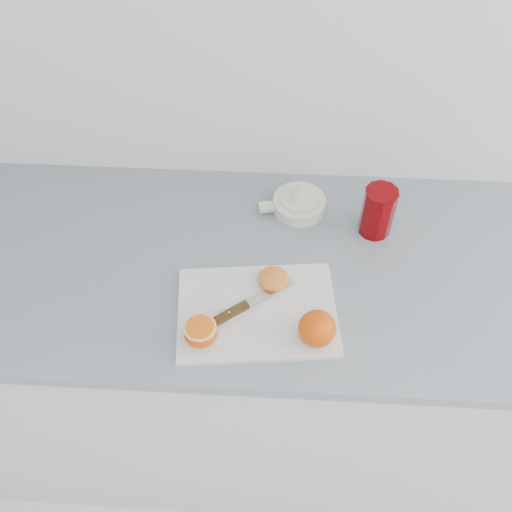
% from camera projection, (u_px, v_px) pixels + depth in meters
% --- Properties ---
extents(counter, '(2.29, 0.64, 0.89)m').
position_uv_depth(counter, '(313.00, 362.00, 1.63)').
color(counter, silver).
rests_on(counter, ground).
extents(cutting_board, '(0.36, 0.27, 0.01)m').
position_uv_depth(cutting_board, '(257.00, 312.00, 1.20)').
color(cutting_board, silver).
rests_on(cutting_board, counter).
extents(whole_orange, '(0.08, 0.08, 0.08)m').
position_uv_depth(whole_orange, '(317.00, 329.00, 1.12)').
color(whole_orange, '#D8420E').
rests_on(whole_orange, cutting_board).
extents(half_orange, '(0.07, 0.07, 0.04)m').
position_uv_depth(half_orange, '(201.00, 332.00, 1.14)').
color(half_orange, '#D8420E').
rests_on(half_orange, cutting_board).
extents(squeezed_shell, '(0.07, 0.07, 0.03)m').
position_uv_depth(squeezed_shell, '(273.00, 279.00, 1.23)').
color(squeezed_shell, orange).
rests_on(squeezed_shell, cutting_board).
extents(paring_knife, '(0.17, 0.14, 0.01)m').
position_uv_depth(paring_knife, '(237.00, 310.00, 1.19)').
color(paring_knife, '#482D14').
rests_on(paring_knife, cutting_board).
extents(citrus_juicer, '(0.16, 0.13, 0.09)m').
position_uv_depth(citrus_juicer, '(299.00, 202.00, 1.39)').
color(citrus_juicer, white).
rests_on(citrus_juicer, counter).
extents(red_tumbler, '(0.08, 0.08, 0.13)m').
position_uv_depth(red_tumbler, '(377.00, 213.00, 1.31)').
color(red_tumbler, '#6D0003').
rests_on(red_tumbler, counter).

